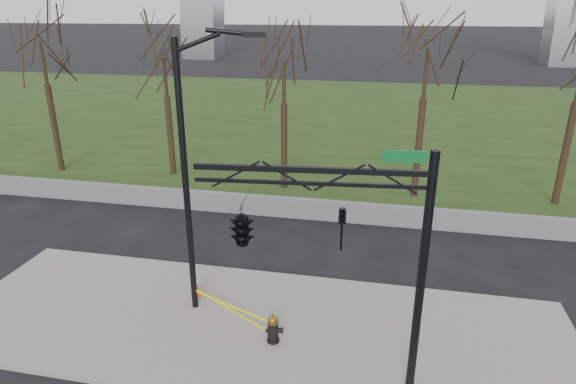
% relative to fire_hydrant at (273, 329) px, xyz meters
% --- Properties ---
extents(ground, '(500.00, 500.00, 0.00)m').
position_rel_fire_hydrant_xyz_m(ground, '(-0.70, 0.62, -0.50)').
color(ground, black).
rests_on(ground, ground).
extents(sidewalk, '(18.00, 6.00, 0.10)m').
position_rel_fire_hydrant_xyz_m(sidewalk, '(-0.70, 0.62, -0.45)').
color(sidewalk, slate).
rests_on(sidewalk, ground).
extents(grass_strip, '(120.00, 40.00, 0.06)m').
position_rel_fire_hydrant_xyz_m(grass_strip, '(-0.70, 30.62, -0.47)').
color(grass_strip, '#203011').
rests_on(grass_strip, ground).
extents(guardrail, '(60.00, 0.30, 0.90)m').
position_rel_fire_hydrant_xyz_m(guardrail, '(-0.70, 8.62, -0.05)').
color(guardrail, '#59595B').
rests_on(guardrail, ground).
extents(tree_row, '(36.34, 4.00, 7.67)m').
position_rel_fire_hydrant_xyz_m(tree_row, '(-5.53, 12.62, 3.34)').
color(tree_row, black).
rests_on(tree_row, ground).
extents(fire_hydrant, '(0.54, 0.35, 0.87)m').
position_rel_fire_hydrant_xyz_m(fire_hydrant, '(0.00, 0.00, 0.00)').
color(fire_hydrant, black).
rests_on(fire_hydrant, sidewalk).
extents(traffic_cone, '(0.32, 0.32, 0.62)m').
position_rel_fire_hydrant_xyz_m(traffic_cone, '(-2.95, 1.75, -0.09)').
color(traffic_cone, '#FB530D').
rests_on(traffic_cone, sidewalk).
extents(street_light, '(2.38, 0.57, 8.21)m').
position_rel_fire_hydrant_xyz_m(street_light, '(-2.51, 1.19, 4.20)').
color(street_light, black).
rests_on(street_light, ground).
extents(traffic_signal_mast, '(5.08, 2.52, 6.00)m').
position_rel_fire_hydrant_xyz_m(traffic_signal_mast, '(0.39, -1.24, 3.65)').
color(traffic_signal_mast, black).
rests_on(traffic_signal_mast, ground).
extents(caution_tape, '(2.94, 1.75, 0.44)m').
position_rel_fire_hydrant_xyz_m(caution_tape, '(-1.43, 0.73, -0.02)').
color(caution_tape, yellow).
rests_on(caution_tape, ground).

